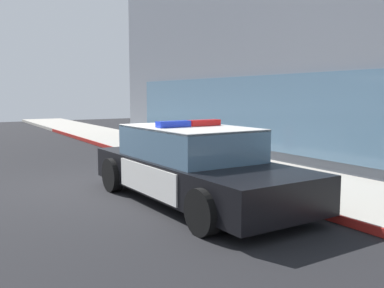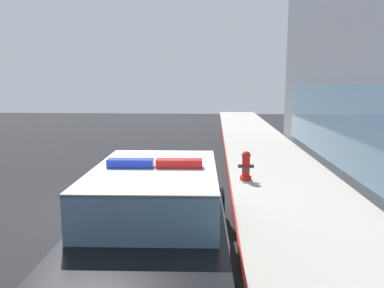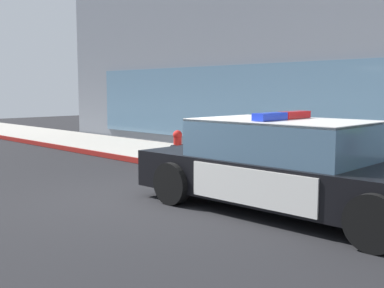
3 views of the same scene
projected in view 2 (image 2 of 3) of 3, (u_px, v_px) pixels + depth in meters
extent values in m
plane|color=black|center=(120.00, 212.00, 7.38)|extent=(48.00, 48.00, 0.00)
cube|color=#A39E93|center=(307.00, 212.00, 7.15)|extent=(48.00, 2.76, 0.15)
cube|color=maroon|center=(234.00, 211.00, 7.23)|extent=(28.80, 0.04, 0.14)
cube|color=slate|center=(373.00, 137.00, 7.51)|extent=(15.57, 0.08, 2.10)
cube|color=black|center=(154.00, 234.00, 5.07)|extent=(5.01, 2.03, 0.60)
cube|color=silver|center=(133.00, 284.00, 3.48)|extent=(1.75, 1.88, 0.05)
cube|color=silver|center=(166.00, 187.00, 6.75)|extent=(1.45, 1.87, 0.05)
cube|color=silver|center=(223.00, 231.00, 5.14)|extent=(2.08, 0.10, 0.51)
cube|color=silver|center=(88.00, 230.00, 5.19)|extent=(2.08, 0.10, 0.51)
cube|color=yellow|center=(224.00, 231.00, 5.14)|extent=(0.22, 0.02, 0.26)
cube|color=slate|center=(155.00, 189.00, 5.17)|extent=(2.63, 1.76, 0.60)
cube|color=silver|center=(155.00, 169.00, 5.13)|extent=(2.63, 1.76, 0.04)
cube|color=red|center=(179.00, 163.00, 5.10)|extent=(0.22, 0.64, 0.11)
cube|color=blue|center=(131.00, 163.00, 5.12)|extent=(0.22, 0.64, 0.11)
cylinder|color=black|center=(217.00, 206.00, 6.68)|extent=(0.69, 0.24, 0.68)
cylinder|color=black|center=(115.00, 205.00, 6.73)|extent=(0.69, 0.24, 0.68)
cylinder|color=red|center=(246.00, 178.00, 9.23)|extent=(0.28, 0.28, 0.10)
cylinder|color=red|center=(246.00, 167.00, 9.19)|extent=(0.19, 0.19, 0.45)
sphere|color=red|center=(246.00, 156.00, 9.14)|extent=(0.22, 0.22, 0.22)
cylinder|color=#333338|center=(246.00, 152.00, 9.13)|extent=(0.06, 0.06, 0.05)
cylinder|color=#333338|center=(240.00, 166.00, 9.19)|extent=(0.09, 0.10, 0.09)
cylinder|color=#333338|center=(252.00, 166.00, 9.18)|extent=(0.09, 0.10, 0.09)
cylinder|color=#333338|center=(246.00, 169.00, 9.04)|extent=(0.10, 0.12, 0.12)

